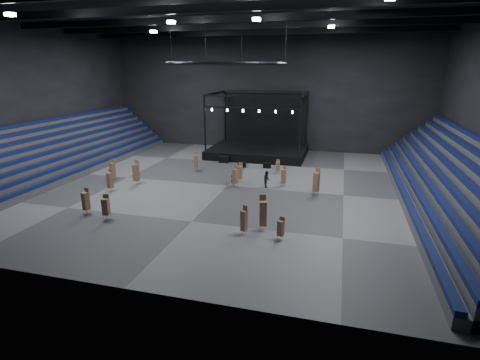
% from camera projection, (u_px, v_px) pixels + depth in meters
% --- Properties ---
extents(floor, '(50.00, 50.00, 0.00)m').
position_uv_depth(floor, '(228.00, 186.00, 41.65)').
color(floor, '#565558').
rests_on(floor, ground).
extents(ceiling, '(50.00, 42.00, 0.20)m').
position_uv_depth(ceiling, '(226.00, 10.00, 36.47)').
color(ceiling, black).
rests_on(ceiling, wall_back).
extents(wall_back, '(50.00, 0.20, 18.00)m').
position_uv_depth(wall_back, '(266.00, 92.00, 58.47)').
color(wall_back, black).
rests_on(wall_back, ground).
extents(wall_front, '(50.00, 0.20, 18.00)m').
position_uv_depth(wall_front, '(109.00, 139.00, 19.65)').
color(wall_front, black).
rests_on(wall_front, ground).
extents(wall_left, '(0.20, 42.00, 18.00)m').
position_uv_depth(wall_left, '(30.00, 99.00, 45.33)').
color(wall_left, black).
rests_on(wall_left, ground).
extents(bleachers_left, '(7.20, 40.00, 6.40)m').
position_uv_depth(bleachers_left, '(53.00, 158.00, 46.90)').
color(bleachers_left, '#454548').
rests_on(bleachers_left, floor).
extents(bleachers_right, '(7.20, 40.00, 6.40)m').
position_uv_depth(bleachers_right, '(459.00, 187.00, 35.39)').
color(bleachers_right, '#454548').
rests_on(bleachers_right, floor).
extents(stage, '(14.00, 10.00, 9.20)m').
position_uv_depth(stage, '(259.00, 145.00, 56.24)').
color(stage, black).
rests_on(stage, floor).
extents(truss_ring, '(12.30, 12.30, 5.15)m').
position_uv_depth(truss_ring, '(226.00, 64.00, 37.90)').
color(truss_ring, black).
rests_on(truss_ring, ceiling).
extents(roof_girders, '(49.00, 30.35, 0.70)m').
position_uv_depth(roof_girders, '(226.00, 19.00, 36.70)').
color(roof_girders, black).
rests_on(roof_girders, ceiling).
extents(floodlights, '(28.60, 16.60, 0.25)m').
position_uv_depth(floodlights, '(213.00, 21.00, 33.17)').
color(floodlights, white).
rests_on(floodlights, roof_girders).
extents(flight_case_left, '(1.42, 0.85, 0.89)m').
position_uv_depth(flight_case_left, '(224.00, 159.00, 51.76)').
color(flight_case_left, black).
rests_on(flight_case_left, floor).
extents(flight_case_mid, '(1.17, 0.83, 0.70)m').
position_uv_depth(flight_case_mid, '(242.00, 165.00, 49.29)').
color(flight_case_mid, black).
rests_on(flight_case_mid, floor).
extents(flight_case_right, '(1.09, 0.65, 0.69)m').
position_uv_depth(flight_case_right, '(267.00, 165.00, 48.93)').
color(flight_case_right, black).
rests_on(flight_case_right, floor).
extents(chair_stack_0, '(0.65, 0.65, 2.44)m').
position_uv_depth(chair_stack_0, '(235.00, 176.00, 40.80)').
color(chair_stack_0, silver).
rests_on(chair_stack_0, floor).
extents(chair_stack_1, '(0.62, 0.62, 2.24)m').
position_uv_depth(chair_stack_1, '(106.00, 206.00, 32.08)').
color(chair_stack_1, silver).
rests_on(chair_stack_1, floor).
extents(chair_stack_2, '(0.52, 0.52, 2.34)m').
position_uv_depth(chair_stack_2, '(284.00, 176.00, 41.07)').
color(chair_stack_2, silver).
rests_on(chair_stack_2, floor).
extents(chair_stack_3, '(0.70, 0.70, 3.00)m').
position_uv_depth(chair_stack_3, '(263.00, 213.00, 29.78)').
color(chair_stack_3, silver).
rests_on(chair_stack_3, floor).
extents(chair_stack_4, '(0.49, 0.49, 2.26)m').
position_uv_depth(chair_stack_4, '(240.00, 172.00, 42.65)').
color(chair_stack_4, silver).
rests_on(chair_stack_4, floor).
extents(chair_stack_5, '(0.61, 0.61, 2.43)m').
position_uv_depth(chair_stack_5, '(196.00, 161.00, 47.43)').
color(chair_stack_5, silver).
rests_on(chair_stack_5, floor).
extents(chair_stack_6, '(0.58, 0.58, 2.47)m').
position_uv_depth(chair_stack_6, '(110.00, 180.00, 39.32)').
color(chair_stack_6, silver).
rests_on(chair_stack_6, floor).
extents(chair_stack_7, '(0.54, 0.54, 2.40)m').
position_uv_depth(chair_stack_7, '(244.00, 220.00, 29.14)').
color(chair_stack_7, silver).
rests_on(chair_stack_7, floor).
extents(chair_stack_8, '(0.63, 0.63, 2.42)m').
position_uv_depth(chair_stack_8, '(86.00, 200.00, 33.28)').
color(chair_stack_8, silver).
rests_on(chair_stack_8, floor).
extents(chair_stack_9, '(0.64, 0.64, 2.79)m').
position_uv_depth(chair_stack_9, '(136.00, 172.00, 41.67)').
color(chair_stack_9, silver).
rests_on(chair_stack_9, floor).
extents(chair_stack_10, '(0.70, 0.70, 2.93)m').
position_uv_depth(chair_stack_10, '(316.00, 181.00, 38.10)').
color(chair_stack_10, silver).
rests_on(chair_stack_10, floor).
extents(chair_stack_11, '(0.55, 0.55, 1.84)m').
position_uv_depth(chair_stack_11, '(281.00, 228.00, 28.30)').
color(chair_stack_11, silver).
rests_on(chair_stack_11, floor).
extents(chair_stack_12, '(0.62, 0.62, 2.56)m').
position_uv_depth(chair_stack_12, '(113.00, 170.00, 43.09)').
color(chair_stack_12, silver).
rests_on(chair_stack_12, floor).
extents(chair_stack_13, '(0.45, 0.45, 1.79)m').
position_uv_depth(chair_stack_13, '(278.00, 166.00, 46.08)').
color(chair_stack_13, silver).
rests_on(chair_stack_13, floor).
extents(man_center, '(0.60, 0.43, 1.54)m').
position_uv_depth(man_center, '(233.00, 179.00, 41.51)').
color(man_center, black).
rests_on(man_center, floor).
extents(crew_member, '(0.94, 1.06, 1.83)m').
position_uv_depth(crew_member, '(267.00, 179.00, 40.93)').
color(crew_member, black).
rests_on(crew_member, floor).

